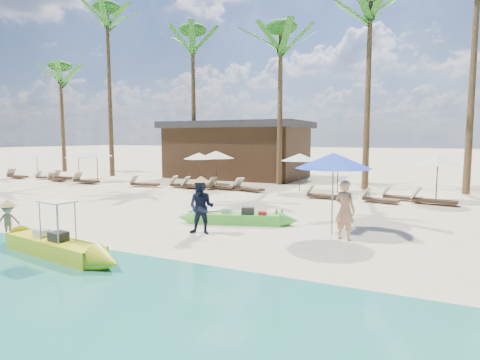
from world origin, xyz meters
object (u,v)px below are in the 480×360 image
at_px(yellow_canoe, 54,247).
at_px(tourist, 345,210).
at_px(blue_umbrella, 333,161).
at_px(green_canoe, 237,218).

xyz_separation_m(yellow_canoe, tourist, (6.52, 4.92, 0.67)).
bearing_deg(yellow_canoe, blue_umbrella, 50.83).
bearing_deg(tourist, green_canoe, 12.81).
xyz_separation_m(green_canoe, tourist, (3.88, -0.61, 0.70)).
relative_size(yellow_canoe, tourist, 3.08).
bearing_deg(yellow_canoe, tourist, 45.76).
bearing_deg(blue_umbrella, tourist, -46.72).
bearing_deg(green_canoe, yellow_canoe, -133.17).
bearing_deg(yellow_canoe, green_canoe, 73.22).
bearing_deg(blue_umbrella, yellow_canoe, -137.88).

